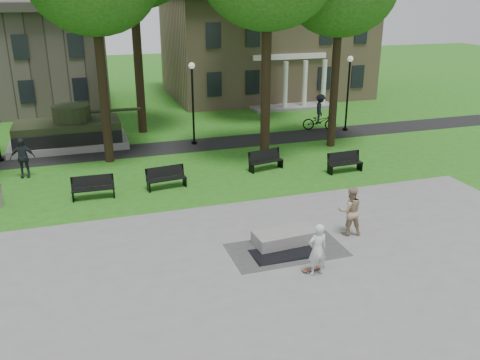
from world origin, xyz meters
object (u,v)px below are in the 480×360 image
object	(u,v)px
concrete_block	(285,237)
skateboarder	(317,249)
friend_watching	(350,211)
cyclist	(320,116)
park_bench_0	(93,187)

from	to	relation	value
concrete_block	skateboarder	distance (m)	2.38
friend_watching	skateboarder	bearing A→B (deg)	53.97
skateboarder	cyclist	bearing A→B (deg)	-118.80
concrete_block	friend_watching	distance (m)	2.62
park_bench_0	concrete_block	bearing A→B (deg)	-44.46
cyclist	park_bench_0	world-z (taller)	cyclist
friend_watching	cyclist	xyz separation A→B (m)	(5.78, 14.06, -0.00)
friend_watching	cyclist	distance (m)	15.21
friend_watching	cyclist	size ratio (longest dim) A/B	0.80
cyclist	park_bench_0	bearing A→B (deg)	140.49
skateboarder	cyclist	world-z (taller)	cyclist
friend_watching	park_bench_0	size ratio (longest dim) A/B	1.03
concrete_block	cyclist	bearing A→B (deg)	59.32
skateboarder	concrete_block	bearing A→B (deg)	-89.05
cyclist	park_bench_0	size ratio (longest dim) A/B	1.29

